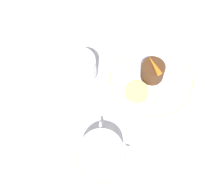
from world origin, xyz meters
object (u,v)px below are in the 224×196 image
object	(u,v)px
dinner_plate	(151,80)
coffee_cup	(101,152)
dessert_cake	(152,70)
wine_glass	(81,67)
fork	(158,145)

from	to	relation	value
dinner_plate	coffee_cup	world-z (taller)	coffee_cup
coffee_cup	dessert_cake	xyz separation A→B (m)	(0.22, -0.14, -0.00)
wine_glass	fork	distance (m)	0.28
coffee_cup	fork	bearing A→B (deg)	-81.18
wine_glass	fork	xyz separation A→B (m)	(-0.19, -0.18, -0.07)
wine_glass	dessert_cake	world-z (taller)	wine_glass
fork	wine_glass	bearing A→B (deg)	43.74
dinner_plate	fork	xyz separation A→B (m)	(-0.18, 0.00, -0.01)
fork	dessert_cake	xyz separation A→B (m)	(0.20, -0.00, 0.04)
dessert_cake	fork	bearing A→B (deg)	179.33
coffee_cup	wine_glass	size ratio (longest dim) A/B	1.18
dinner_plate	wine_glass	xyz separation A→B (m)	(0.01, 0.19, 0.06)
coffee_cup	fork	world-z (taller)	coffee_cup
dinner_plate	fork	size ratio (longest dim) A/B	1.34
wine_glass	fork	world-z (taller)	wine_glass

